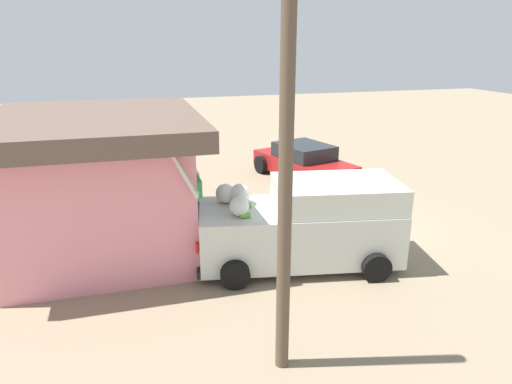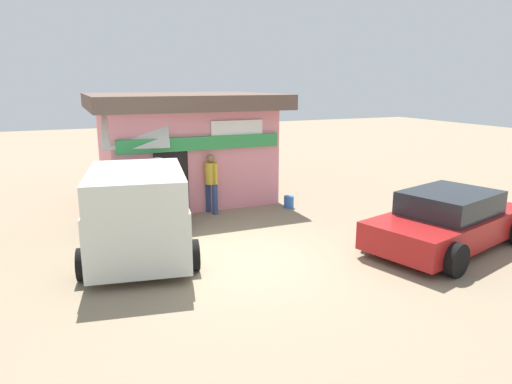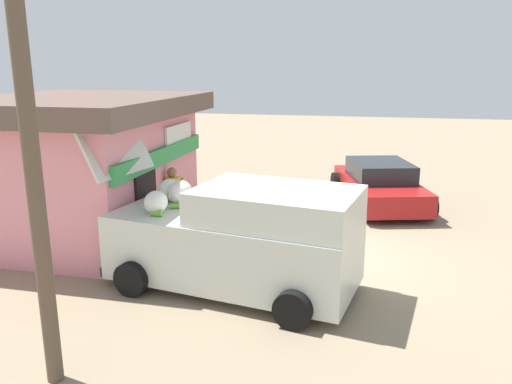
# 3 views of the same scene
# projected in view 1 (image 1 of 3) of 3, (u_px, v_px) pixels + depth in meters

# --- Properties ---
(ground_plane) EXTENTS (60.00, 60.00, 0.00)m
(ground_plane) POSITION_uv_depth(u_px,v_px,m) (324.00, 227.00, 12.40)
(ground_plane) COLOR gray
(storefront_bar) EXTENTS (5.51, 4.72, 3.19)m
(storefront_bar) POSITION_uv_depth(u_px,v_px,m) (100.00, 180.00, 10.74)
(storefront_bar) COLOR pink
(storefront_bar) RESTS_ON ground_plane
(delivery_van) EXTENTS (2.81, 5.09, 2.94)m
(delivery_van) POSITION_uv_depth(u_px,v_px,m) (304.00, 223.00, 10.15)
(delivery_van) COLOR silver
(delivery_van) RESTS_ON ground_plane
(parked_sedan) EXTENTS (4.38, 2.93, 1.25)m
(parked_sedan) POSITION_uv_depth(u_px,v_px,m) (304.00, 162.00, 16.57)
(parked_sedan) COLOR maroon
(parked_sedan) RESTS_ON ground_plane
(vendor_standing) EXTENTS (0.41, 0.55, 1.64)m
(vendor_standing) POSITION_uv_depth(u_px,v_px,m) (190.00, 198.00, 11.70)
(vendor_standing) COLOR navy
(vendor_standing) RESTS_ON ground_plane
(customer_bending) EXTENTS (0.79, 0.77, 1.36)m
(customer_bending) POSITION_uv_depth(u_px,v_px,m) (181.00, 225.00, 10.27)
(customer_bending) COLOR navy
(customer_bending) RESTS_ON ground_plane
(unloaded_banana_pile) EXTENTS (0.93, 0.72, 0.39)m
(unloaded_banana_pile) POSITION_uv_depth(u_px,v_px,m) (169.00, 260.00, 10.11)
(unloaded_banana_pile) COLOR silver
(unloaded_banana_pile) RESTS_ON ground_plane
(paint_bucket) EXTENTS (0.28, 0.28, 0.34)m
(paint_bucket) POSITION_uv_depth(u_px,v_px,m) (192.00, 199.00, 14.06)
(paint_bucket) COLOR blue
(paint_bucket) RESTS_ON ground_plane
(utility_pole) EXTENTS (0.20, 0.20, 5.48)m
(utility_pole) POSITION_uv_depth(u_px,v_px,m) (285.00, 197.00, 6.29)
(utility_pole) COLOR brown
(utility_pole) RESTS_ON ground_plane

